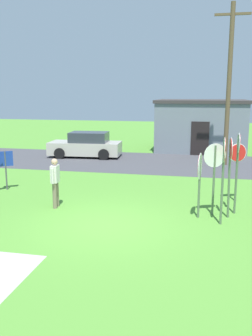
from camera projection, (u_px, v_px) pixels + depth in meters
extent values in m
plane|color=#518E33|center=(105.00, 225.00, 10.85)|extent=(80.00, 80.00, 0.00)
cube|color=#424247|center=(153.00, 162.00, 20.59)|extent=(60.00, 6.40, 0.01)
cube|color=slate|center=(201.00, 127.00, 24.94)|extent=(5.75, 4.73, 3.18)
cube|color=#383333|center=(202.00, 101.00, 24.60)|extent=(5.95, 4.93, 0.20)
cube|color=black|center=(200.00, 139.00, 22.77)|extent=(1.10, 0.08, 2.10)
cylinder|color=brown|center=(229.00, 86.00, 19.17)|extent=(0.24, 0.24, 8.32)
cube|color=brown|center=(233.00, 14.00, 18.46)|extent=(1.80, 0.12, 0.12)
cube|color=#B7B2A3|center=(85.00, 148.00, 22.38)|extent=(4.41, 2.09, 0.76)
cube|color=#2D333D|center=(89.00, 137.00, 22.21)|extent=(2.34, 1.68, 0.60)
cylinder|color=black|center=(60.00, 153.00, 21.73)|extent=(0.65, 0.26, 0.64)
cylinder|color=black|center=(68.00, 149.00, 23.48)|extent=(0.65, 0.26, 0.64)
cylinder|color=black|center=(104.00, 154.00, 21.36)|extent=(0.65, 0.26, 0.64)
cylinder|color=black|center=(109.00, 150.00, 23.11)|extent=(0.65, 0.26, 0.64)
cylinder|color=#51664C|center=(229.00, 179.00, 11.28)|extent=(0.12, 0.08, 2.47)
cylinder|color=white|center=(231.00, 149.00, 11.09)|extent=(0.07, 0.67, 0.67)
cylinder|color=red|center=(231.00, 149.00, 11.09)|extent=(0.07, 0.62, 0.62)
cylinder|color=#51664C|center=(236.00, 175.00, 11.66)|extent=(0.07, 0.07, 2.56)
cylinder|color=white|center=(238.00, 143.00, 11.45)|extent=(0.04, 0.62, 0.62)
cylinder|color=red|center=(239.00, 143.00, 11.45)|extent=(0.04, 0.58, 0.58)
cylinder|color=#51664C|center=(236.00, 173.00, 13.09)|extent=(0.11, 0.13, 2.04)
cylinder|color=white|center=(238.00, 153.00, 12.94)|extent=(0.61, 0.30, 0.66)
cylinder|color=red|center=(238.00, 153.00, 12.93)|extent=(0.57, 0.28, 0.61)
cylinder|color=#51664C|center=(222.00, 183.00, 10.68)|extent=(0.07, 0.07, 2.54)
cylinder|color=white|center=(224.00, 150.00, 10.49)|extent=(0.03, 0.72, 0.72)
cylinder|color=red|center=(225.00, 150.00, 10.49)|extent=(0.03, 0.67, 0.67)
cylinder|color=#51664C|center=(214.00, 181.00, 11.59)|extent=(0.09, 0.09, 2.24)
cylinder|color=white|center=(215.00, 155.00, 11.43)|extent=(0.68, 0.35, 0.75)
cylinder|color=red|center=(215.00, 155.00, 11.44)|extent=(0.63, 0.33, 0.70)
cylinder|color=#51664C|center=(199.00, 187.00, 11.33)|extent=(0.08, 0.08, 1.98)
cylinder|color=white|center=(200.00, 166.00, 11.20)|extent=(0.12, 0.81, 0.82)
cylinder|color=red|center=(200.00, 166.00, 11.20)|extent=(0.11, 0.75, 0.76)
cylinder|color=#7A6B56|center=(57.00, 194.00, 12.57)|extent=(0.14, 0.14, 0.88)
cylinder|color=#7A6B56|center=(55.00, 196.00, 12.35)|extent=(0.14, 0.14, 0.88)
cube|color=beige|center=(55.00, 174.00, 12.31)|extent=(0.24, 0.37, 0.58)
cylinder|color=beige|center=(57.00, 173.00, 12.55)|extent=(0.09, 0.09, 0.52)
cylinder|color=beige|center=(53.00, 176.00, 12.08)|extent=(0.09, 0.09, 0.52)
sphere|color=tan|center=(54.00, 162.00, 12.23)|extent=(0.21, 0.21, 0.21)
cylinder|color=#4C4C51|center=(6.00, 171.00, 14.68)|extent=(0.06, 0.06, 1.57)
cube|color=#1E389E|center=(5.00, 159.00, 14.58)|extent=(0.51, 0.36, 0.60)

